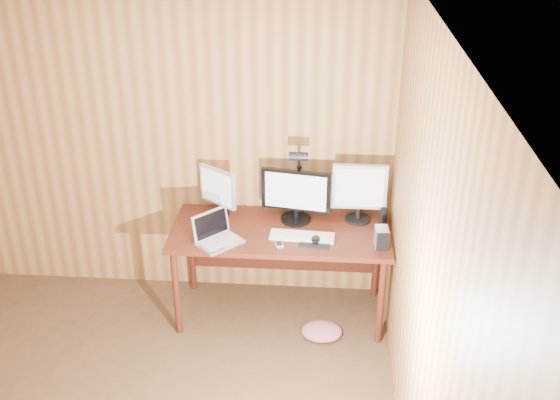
# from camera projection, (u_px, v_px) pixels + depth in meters

# --- Properties ---
(room_shell) EXTENTS (4.00, 4.00, 4.00)m
(room_shell) POSITION_uv_depth(u_px,v_px,m) (65.00, 299.00, 3.18)
(room_shell) COLOR #4A311C
(room_shell) RESTS_ON ground
(desk) EXTENTS (1.60, 0.70, 0.75)m
(desk) POSITION_uv_depth(u_px,v_px,m) (281.00, 239.00, 4.91)
(desk) COLOR #43190E
(desk) RESTS_ON floor
(monitor_center) EXTENTS (0.52, 0.23, 0.41)m
(monitor_center) POSITION_uv_depth(u_px,v_px,m) (296.00, 195.00, 4.82)
(monitor_center) COLOR black
(monitor_center) RESTS_ON desk
(monitor_left) EXTENTS (0.29, 0.22, 0.38)m
(monitor_left) POSITION_uv_depth(u_px,v_px,m) (218.00, 191.00, 4.91)
(monitor_left) COLOR black
(monitor_left) RESTS_ON desk
(monitor_right) EXTENTS (0.40, 0.19, 0.45)m
(monitor_right) POSITION_uv_depth(u_px,v_px,m) (359.00, 191.00, 4.81)
(monitor_right) COLOR black
(monitor_right) RESTS_ON desk
(laptop) EXTENTS (0.37, 0.37, 0.21)m
(laptop) POSITION_uv_depth(u_px,v_px,m) (216.00, 235.00, 4.62)
(laptop) COLOR silver
(laptop) RESTS_ON desk
(keyboard) EXTENTS (0.47, 0.17, 0.02)m
(keyboard) POSITION_uv_depth(u_px,v_px,m) (302.00, 236.00, 4.69)
(keyboard) COLOR white
(keyboard) RESTS_ON desk
(mousepad) EXTENTS (0.24, 0.21, 0.00)m
(mousepad) POSITION_uv_depth(u_px,v_px,m) (316.00, 242.00, 4.63)
(mousepad) COLOR black
(mousepad) RESTS_ON desk
(mouse) EXTENTS (0.08, 0.11, 0.04)m
(mouse) POSITION_uv_depth(u_px,v_px,m) (316.00, 239.00, 4.62)
(mouse) COLOR black
(mouse) RESTS_ON mousepad
(hard_drive) EXTENTS (0.09, 0.13, 0.14)m
(hard_drive) POSITION_uv_depth(u_px,v_px,m) (381.00, 237.00, 4.56)
(hard_drive) COLOR silver
(hard_drive) RESTS_ON desk
(phone) EXTENTS (0.07, 0.11, 0.01)m
(phone) POSITION_uv_depth(u_px,v_px,m) (279.00, 244.00, 4.60)
(phone) COLOR silver
(phone) RESTS_ON desk
(speaker) EXTENTS (0.06, 0.06, 0.13)m
(speaker) POSITION_uv_depth(u_px,v_px,m) (383.00, 217.00, 4.83)
(speaker) COLOR black
(speaker) RESTS_ON desk
(desk_lamp) EXTENTS (0.14, 0.20, 0.60)m
(desk_lamp) POSITION_uv_depth(u_px,v_px,m) (299.00, 173.00, 4.78)
(desk_lamp) COLOR black
(desk_lamp) RESTS_ON desk
(fabric_pile) EXTENTS (0.37, 0.33, 0.10)m
(fabric_pile) POSITION_uv_depth(u_px,v_px,m) (322.00, 331.00, 4.85)
(fabric_pile) COLOR #B25668
(fabric_pile) RESTS_ON floor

